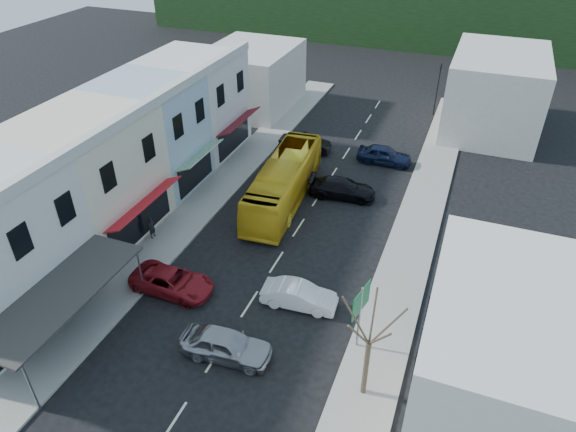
{
  "coord_description": "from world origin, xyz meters",
  "views": [
    {
      "loc": [
        9.64,
        -18.95,
        20.12
      ],
      "look_at": [
        0.0,
        6.0,
        2.2
      ],
      "focal_mm": 32.0,
      "sensor_mm": 36.0,
      "label": 1
    }
  ],
  "objects_px": {
    "bus": "(284,183)",
    "street_tree": "(369,344)",
    "car_white": "(299,296)",
    "pedestrian_left": "(152,226)",
    "car_silver": "(226,346)",
    "direction_sign": "(359,319)",
    "traffic_signal": "(437,89)",
    "car_red": "(172,281)"
  },
  "relations": [
    {
      "from": "bus",
      "to": "pedestrian_left",
      "type": "xyz_separation_m",
      "value": [
        -6.31,
        -7.49,
        -0.55
      ]
    },
    {
      "from": "street_tree",
      "to": "traffic_signal",
      "type": "height_order",
      "value": "street_tree"
    },
    {
      "from": "pedestrian_left",
      "to": "direction_sign",
      "type": "relative_size",
      "value": 0.43
    },
    {
      "from": "car_red",
      "to": "direction_sign",
      "type": "xyz_separation_m",
      "value": [
        10.99,
        -0.33,
        1.3
      ]
    },
    {
      "from": "pedestrian_left",
      "to": "direction_sign",
      "type": "height_order",
      "value": "direction_sign"
    },
    {
      "from": "car_white",
      "to": "street_tree",
      "type": "relative_size",
      "value": 0.66
    },
    {
      "from": "street_tree",
      "to": "traffic_signal",
      "type": "xyz_separation_m",
      "value": [
        -1.6,
        34.92,
        -0.74
      ]
    },
    {
      "from": "direction_sign",
      "to": "car_red",
      "type": "bearing_deg",
      "value": -169.76
    },
    {
      "from": "bus",
      "to": "traffic_signal",
      "type": "xyz_separation_m",
      "value": [
        7.99,
        20.56,
        1.03
      ]
    },
    {
      "from": "bus",
      "to": "car_red",
      "type": "height_order",
      "value": "bus"
    },
    {
      "from": "car_red",
      "to": "street_tree",
      "type": "height_order",
      "value": "street_tree"
    },
    {
      "from": "bus",
      "to": "car_silver",
      "type": "height_order",
      "value": "bus"
    },
    {
      "from": "direction_sign",
      "to": "traffic_signal",
      "type": "xyz_separation_m",
      "value": [
        -0.6,
        32.29,
        0.59
      ]
    },
    {
      "from": "car_red",
      "to": "car_silver",
      "type": "bearing_deg",
      "value": -121.86
    },
    {
      "from": "car_silver",
      "to": "car_red",
      "type": "relative_size",
      "value": 0.96
    },
    {
      "from": "car_white",
      "to": "direction_sign",
      "type": "relative_size",
      "value": 1.1
    },
    {
      "from": "car_silver",
      "to": "car_white",
      "type": "relative_size",
      "value": 1.0
    },
    {
      "from": "car_white",
      "to": "direction_sign",
      "type": "bearing_deg",
      "value": -120.49
    },
    {
      "from": "direction_sign",
      "to": "pedestrian_left",
      "type": "bearing_deg",
      "value": 176.07
    },
    {
      "from": "car_white",
      "to": "traffic_signal",
      "type": "xyz_separation_m",
      "value": [
        3.18,
        30.47,
        1.88
      ]
    },
    {
      "from": "car_white",
      "to": "direction_sign",
      "type": "height_order",
      "value": "direction_sign"
    },
    {
      "from": "car_silver",
      "to": "direction_sign",
      "type": "relative_size",
      "value": 1.1
    },
    {
      "from": "pedestrian_left",
      "to": "street_tree",
      "type": "relative_size",
      "value": 0.26
    },
    {
      "from": "pedestrian_left",
      "to": "street_tree",
      "type": "bearing_deg",
      "value": -110.5
    },
    {
      "from": "pedestrian_left",
      "to": "traffic_signal",
      "type": "height_order",
      "value": "traffic_signal"
    },
    {
      "from": "car_silver",
      "to": "car_red",
      "type": "bearing_deg",
      "value": 53.26
    },
    {
      "from": "car_white",
      "to": "traffic_signal",
      "type": "height_order",
      "value": "traffic_signal"
    },
    {
      "from": "car_white",
      "to": "pedestrian_left",
      "type": "relative_size",
      "value": 2.59
    },
    {
      "from": "street_tree",
      "to": "bus",
      "type": "bearing_deg",
      "value": 123.73
    },
    {
      "from": "car_red",
      "to": "car_white",
      "type": "bearing_deg",
      "value": -77.96
    },
    {
      "from": "car_white",
      "to": "pedestrian_left",
      "type": "xyz_separation_m",
      "value": [
        -11.12,
        2.42,
        0.3
      ]
    },
    {
      "from": "bus",
      "to": "pedestrian_left",
      "type": "relative_size",
      "value": 6.82
    },
    {
      "from": "car_red",
      "to": "pedestrian_left",
      "type": "relative_size",
      "value": 2.71
    },
    {
      "from": "pedestrian_left",
      "to": "traffic_signal",
      "type": "bearing_deg",
      "value": -24.13
    },
    {
      "from": "car_white",
      "to": "street_tree",
      "type": "bearing_deg",
      "value": -137.8
    },
    {
      "from": "bus",
      "to": "street_tree",
      "type": "height_order",
      "value": "street_tree"
    },
    {
      "from": "car_white",
      "to": "pedestrian_left",
      "type": "distance_m",
      "value": 11.39
    },
    {
      "from": "bus",
      "to": "traffic_signal",
      "type": "relative_size",
      "value": 2.24
    },
    {
      "from": "street_tree",
      "to": "direction_sign",
      "type": "bearing_deg",
      "value": 110.78
    },
    {
      "from": "direction_sign",
      "to": "traffic_signal",
      "type": "relative_size",
      "value": 0.77
    },
    {
      "from": "direction_sign",
      "to": "street_tree",
      "type": "height_order",
      "value": "street_tree"
    },
    {
      "from": "car_red",
      "to": "pedestrian_left",
      "type": "bearing_deg",
      "value": 45.42
    }
  ]
}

